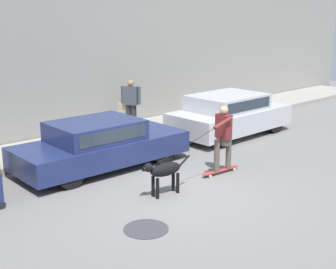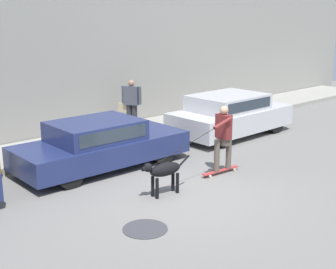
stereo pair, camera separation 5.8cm
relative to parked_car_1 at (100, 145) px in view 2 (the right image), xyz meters
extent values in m
plane|color=slate|center=(0.34, -2.62, -0.58)|extent=(36.00, 36.00, 0.00)
cube|color=gray|center=(0.34, 3.23, 2.39)|extent=(32.00, 0.30, 5.94)
cube|color=gray|center=(0.34, 2.05, -0.50)|extent=(30.00, 2.02, 0.16)
cylinder|color=black|center=(1.37, 0.72, -0.26)|extent=(0.64, 0.21, 0.64)
cylinder|color=black|center=(1.35, -0.75, -0.26)|extent=(0.64, 0.21, 0.64)
cylinder|color=black|center=(-1.26, 0.75, -0.26)|extent=(0.64, 0.21, 0.64)
cylinder|color=black|center=(-1.28, -0.72, -0.26)|extent=(0.64, 0.21, 0.64)
cube|color=navy|center=(0.04, 0.00, -0.12)|extent=(4.26, 1.77, 0.53)
cube|color=navy|center=(-0.13, 0.00, 0.38)|extent=(2.07, 1.57, 0.46)
cube|color=#28333D|center=(-0.14, -0.77, 0.40)|extent=(1.80, 0.04, 0.30)
cylinder|color=black|center=(6.01, 0.81, -0.25)|extent=(0.65, 0.21, 0.65)
cylinder|color=black|center=(6.03, -0.78, -0.25)|extent=(0.65, 0.21, 0.65)
cylinder|color=black|center=(3.56, 0.78, -0.25)|extent=(0.65, 0.21, 0.65)
cylinder|color=black|center=(3.58, -0.81, -0.25)|extent=(0.65, 0.21, 0.65)
cube|color=#BCBCC1|center=(4.79, 0.00, -0.07)|extent=(3.97, 1.89, 0.62)
cube|color=#BCBCC1|center=(4.64, 0.00, 0.47)|extent=(2.25, 1.68, 0.46)
cube|color=#28333D|center=(4.65, -0.83, 0.49)|extent=(1.96, 0.04, 0.30)
cylinder|color=black|center=(-0.27, -2.42, -0.36)|extent=(0.07, 0.07, 0.43)
cylinder|color=black|center=(-0.26, -2.27, -0.36)|extent=(0.07, 0.07, 0.43)
cylinder|color=black|center=(0.25, -2.46, -0.36)|extent=(0.07, 0.07, 0.43)
cylinder|color=black|center=(0.26, -2.31, -0.36)|extent=(0.07, 0.07, 0.43)
ellipsoid|color=black|center=(0.00, -2.36, -0.03)|extent=(0.77, 0.34, 0.28)
sphere|color=black|center=(-0.43, -2.33, 0.10)|extent=(0.19, 0.19, 0.19)
cylinder|color=black|center=(-0.52, -2.32, 0.09)|extent=(0.11, 0.09, 0.08)
cylinder|color=black|center=(0.49, -2.40, 0.06)|extent=(0.30, 0.07, 0.23)
cylinder|color=beige|center=(1.44, -2.30, -0.54)|extent=(0.07, 0.03, 0.07)
cylinder|color=beige|center=(1.45, -2.15, -0.54)|extent=(0.07, 0.03, 0.07)
cylinder|color=beige|center=(2.22, -2.36, -0.54)|extent=(0.07, 0.03, 0.07)
cylinder|color=beige|center=(2.23, -2.21, -0.54)|extent=(0.07, 0.03, 0.07)
cube|color=#A82D2D|center=(1.83, -2.25, -0.50)|extent=(1.10, 0.20, 0.02)
cylinder|color=brown|center=(1.70, -2.24, -0.11)|extent=(0.13, 0.13, 0.77)
cylinder|color=brown|center=(2.08, -2.27, -0.11)|extent=(0.13, 0.13, 0.77)
cube|color=brown|center=(1.89, -2.26, 0.20)|extent=(0.18, 0.30, 0.15)
cube|color=maroon|center=(1.89, -2.26, 0.56)|extent=(0.21, 0.39, 0.56)
sphere|color=tan|center=(1.89, -2.26, 0.94)|extent=(0.20, 0.20, 0.20)
cylinder|color=maroon|center=(1.90, -2.03, 0.53)|extent=(0.08, 0.08, 0.53)
cylinder|color=maroon|center=(1.62, -2.47, 0.71)|extent=(0.54, 0.12, 0.24)
cylinder|color=black|center=(0.47, -2.39, 0.35)|extent=(1.80, 0.13, 0.57)
cylinder|color=#28282D|center=(2.53, 2.18, -0.03)|extent=(0.16, 0.16, 0.78)
cylinder|color=#28282D|center=(2.61, 2.02, -0.03)|extent=(0.16, 0.16, 0.78)
cube|color=#424751|center=(2.57, 2.10, 0.64)|extent=(0.41, 0.51, 0.57)
cylinder|color=#424751|center=(2.44, 2.34, 0.66)|extent=(0.10, 0.10, 0.54)
cylinder|color=#424751|center=(2.70, 1.85, 0.66)|extent=(0.10, 0.10, 0.54)
sphere|color=#997056|center=(2.57, 2.10, 1.03)|extent=(0.19, 0.19, 0.19)
cube|color=tan|center=(2.44, 2.34, 0.26)|extent=(0.24, 0.33, 0.26)
cylinder|color=#38383D|center=(-1.34, -3.34, -0.57)|extent=(0.79, 0.79, 0.01)
camera|label=1|loc=(-6.08, -9.14, 3.06)|focal=50.00mm
camera|label=2|loc=(-6.03, -9.18, 3.06)|focal=50.00mm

